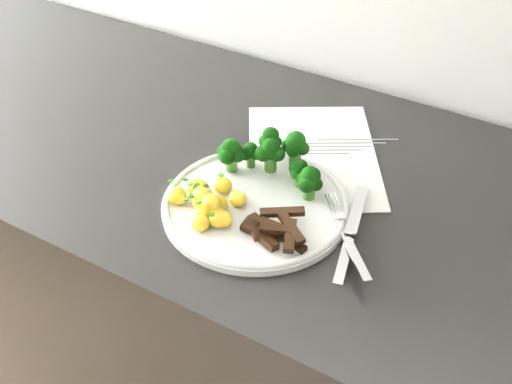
{
  "coord_description": "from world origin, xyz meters",
  "views": [
    {
      "loc": [
        0.19,
        0.99,
        1.48
      ],
      "look_at": [
        -0.16,
        1.59,
        0.92
      ],
      "focal_mm": 45.64,
      "sensor_mm": 36.0,
      "label": 1
    }
  ],
  "objects_px": {
    "knife": "(348,245)",
    "plate": "(256,204)",
    "beef_strips": "(274,230)",
    "recipe_paper": "(313,154)",
    "fork": "(348,239)",
    "broccoli": "(276,156)",
    "counter": "(313,375)",
    "potatoes": "(207,201)"
  },
  "relations": [
    {
      "from": "beef_strips",
      "to": "knife",
      "type": "bearing_deg",
      "value": 20.89
    },
    {
      "from": "potatoes",
      "to": "beef_strips",
      "type": "height_order",
      "value": "potatoes"
    },
    {
      "from": "potatoes",
      "to": "fork",
      "type": "height_order",
      "value": "potatoes"
    },
    {
      "from": "recipe_paper",
      "to": "fork",
      "type": "relative_size",
      "value": 2.48
    },
    {
      "from": "beef_strips",
      "to": "knife",
      "type": "distance_m",
      "value": 0.1
    },
    {
      "from": "broccoli",
      "to": "fork",
      "type": "height_order",
      "value": "broccoli"
    },
    {
      "from": "potatoes",
      "to": "beef_strips",
      "type": "distance_m",
      "value": 0.11
    },
    {
      "from": "knife",
      "to": "plate",
      "type": "bearing_deg",
      "value": 176.16
    },
    {
      "from": "counter",
      "to": "broccoli",
      "type": "xyz_separation_m",
      "value": [
        -0.08,
        -0.02,
        0.49
      ]
    },
    {
      "from": "plate",
      "to": "broccoli",
      "type": "relative_size",
      "value": 1.56
    },
    {
      "from": "plate",
      "to": "beef_strips",
      "type": "height_order",
      "value": "beef_strips"
    },
    {
      "from": "counter",
      "to": "knife",
      "type": "distance_m",
      "value": 0.47
    },
    {
      "from": "plate",
      "to": "recipe_paper",
      "type": "bearing_deg",
      "value": 86.0
    },
    {
      "from": "counter",
      "to": "beef_strips",
      "type": "distance_m",
      "value": 0.48
    },
    {
      "from": "recipe_paper",
      "to": "broccoli",
      "type": "xyz_separation_m",
      "value": [
        -0.02,
        -0.09,
        0.04
      ]
    },
    {
      "from": "beef_strips",
      "to": "fork",
      "type": "relative_size",
      "value": 0.71
    },
    {
      "from": "fork",
      "to": "knife",
      "type": "distance_m",
      "value": 0.01
    },
    {
      "from": "plate",
      "to": "broccoli",
      "type": "distance_m",
      "value": 0.08
    },
    {
      "from": "plate",
      "to": "fork",
      "type": "distance_m",
      "value": 0.14
    },
    {
      "from": "counter",
      "to": "recipe_paper",
      "type": "bearing_deg",
      "value": 131.99
    },
    {
      "from": "broccoli",
      "to": "fork",
      "type": "xyz_separation_m",
      "value": [
        0.15,
        -0.08,
        -0.03
      ]
    },
    {
      "from": "potatoes",
      "to": "plate",
      "type": "bearing_deg",
      "value": 40.84
    },
    {
      "from": "recipe_paper",
      "to": "potatoes",
      "type": "bearing_deg",
      "value": -107.38
    },
    {
      "from": "counter",
      "to": "fork",
      "type": "height_order",
      "value": "fork"
    },
    {
      "from": "counter",
      "to": "plate",
      "type": "xyz_separation_m",
      "value": [
        -0.07,
        -0.09,
        0.45
      ]
    },
    {
      "from": "counter",
      "to": "broccoli",
      "type": "bearing_deg",
      "value": -167.42
    },
    {
      "from": "fork",
      "to": "counter",
      "type": "bearing_deg",
      "value": 126.46
    },
    {
      "from": "counter",
      "to": "knife",
      "type": "relative_size",
      "value": 12.46
    },
    {
      "from": "plate",
      "to": "fork",
      "type": "height_order",
      "value": "fork"
    },
    {
      "from": "knife",
      "to": "counter",
      "type": "bearing_deg",
      "value": 126.7
    },
    {
      "from": "knife",
      "to": "fork",
      "type": "bearing_deg",
      "value": 169.2
    },
    {
      "from": "broccoli",
      "to": "knife",
      "type": "relative_size",
      "value": 0.9
    },
    {
      "from": "recipe_paper",
      "to": "counter",
      "type": "bearing_deg",
      "value": -48.01
    },
    {
      "from": "potatoes",
      "to": "beef_strips",
      "type": "relative_size",
      "value": 1.13
    },
    {
      "from": "recipe_paper",
      "to": "fork",
      "type": "height_order",
      "value": "fork"
    },
    {
      "from": "beef_strips",
      "to": "fork",
      "type": "bearing_deg",
      "value": 21.12
    },
    {
      "from": "counter",
      "to": "recipe_paper",
      "type": "height_order",
      "value": "recipe_paper"
    },
    {
      "from": "counter",
      "to": "potatoes",
      "type": "bearing_deg",
      "value": -133.52
    },
    {
      "from": "broccoli",
      "to": "beef_strips",
      "type": "relative_size",
      "value": 1.73
    },
    {
      "from": "potatoes",
      "to": "counter",
      "type": "bearing_deg",
      "value": 46.48
    },
    {
      "from": "broccoli",
      "to": "fork",
      "type": "bearing_deg",
      "value": -27.26
    },
    {
      "from": "beef_strips",
      "to": "potatoes",
      "type": "bearing_deg",
      "value": -179.92
    }
  ]
}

